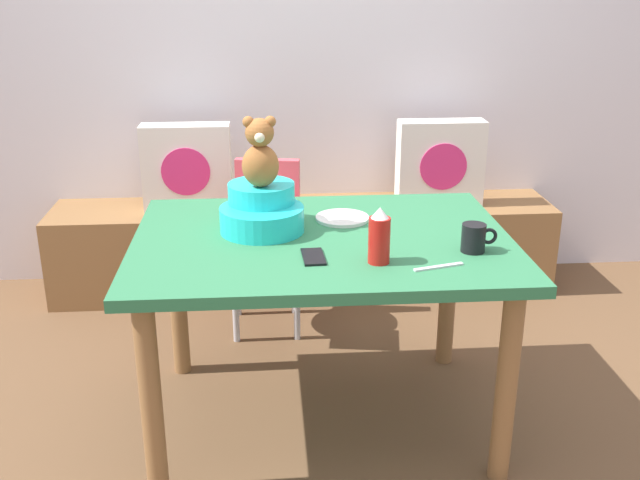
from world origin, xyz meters
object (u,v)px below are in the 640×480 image
(coffee_mug, at_px, (474,238))
(dinner_plate_near, at_px, (342,218))
(pillow_floral_left, at_px, (187,168))
(pillow_floral_right, at_px, (440,163))
(ketchup_bottle, at_px, (379,237))
(infant_seat_teal, at_px, (262,210))
(cell_phone, at_px, (313,257))
(book_stack, at_px, (271,201))
(teddy_bear, at_px, (260,154))
(dining_table, at_px, (322,263))
(highchair, at_px, (265,223))

(coffee_mug, distance_m, dinner_plate_near, 0.54)
(pillow_floral_left, distance_m, pillow_floral_right, 1.29)
(pillow_floral_right, bearing_deg, ketchup_bottle, -110.32)
(infant_seat_teal, distance_m, ketchup_bottle, 0.51)
(infant_seat_teal, bearing_deg, cell_phone, -60.68)
(ketchup_bottle, bearing_deg, cell_phone, 165.31)
(pillow_floral_left, distance_m, infant_seat_teal, 1.19)
(book_stack, distance_m, teddy_bear, 1.26)
(book_stack, height_order, dinner_plate_near, dinner_plate_near)
(dining_table, height_order, dinner_plate_near, dinner_plate_near)
(dinner_plate_near, bearing_deg, ketchup_bottle, -80.62)
(highchair, bearing_deg, infant_seat_teal, -90.48)
(dining_table, xyz_separation_m, infant_seat_teal, (-0.21, 0.09, 0.17))
(infant_seat_teal, height_order, teddy_bear, teddy_bear)
(pillow_floral_left, distance_m, coffee_mug, 1.76)
(coffee_mug, bearing_deg, dinner_plate_near, 138.07)
(cell_phone, bearing_deg, infant_seat_teal, 116.64)
(dining_table, height_order, teddy_bear, teddy_bear)
(book_stack, height_order, coffee_mug, coffee_mug)
(book_stack, relative_size, highchair, 0.25)
(dining_table, distance_m, coffee_mug, 0.54)
(dinner_plate_near, bearing_deg, pillow_floral_left, 123.08)
(highchair, xyz_separation_m, infant_seat_teal, (-0.01, -0.71, 0.29))
(teddy_bear, distance_m, coffee_mug, 0.78)
(ketchup_bottle, distance_m, dinner_plate_near, 0.45)
(highchair, height_order, dinner_plate_near, highchair)
(highchair, bearing_deg, dining_table, -75.72)
(pillow_floral_left, xyz_separation_m, book_stack, (0.42, 0.02, -0.19))
(pillow_floral_right, height_order, highchair, pillow_floral_right)
(highchair, bearing_deg, pillow_floral_left, 132.57)
(highchair, relative_size, infant_seat_teal, 2.39)
(book_stack, height_order, ketchup_bottle, ketchup_bottle)
(ketchup_bottle, bearing_deg, coffee_mug, 12.53)
(pillow_floral_right, height_order, coffee_mug, pillow_floral_right)
(book_stack, height_order, dining_table, dining_table)
(pillow_floral_right, distance_m, highchair, 1.01)
(infant_seat_teal, bearing_deg, dinner_plate_near, 16.03)
(infant_seat_teal, relative_size, dinner_plate_near, 1.65)
(pillow_floral_left, distance_m, teddy_bear, 1.23)
(pillow_floral_left, bearing_deg, coffee_mug, -52.39)
(dinner_plate_near, distance_m, cell_phone, 0.40)
(book_stack, bearing_deg, highchair, -94.68)
(book_stack, relative_size, dining_table, 0.15)
(ketchup_bottle, height_order, dinner_plate_near, ketchup_bottle)
(highchair, distance_m, cell_phone, 1.03)
(coffee_mug, bearing_deg, ketchup_bottle, -167.47)
(book_stack, distance_m, dining_table, 1.25)
(pillow_floral_left, bearing_deg, ketchup_bottle, -63.06)
(ketchup_bottle, bearing_deg, highchair, 109.09)
(teddy_bear, bearing_deg, highchair, 89.52)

